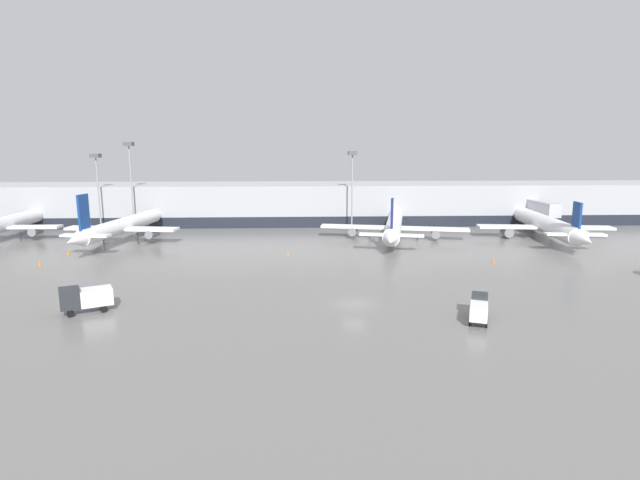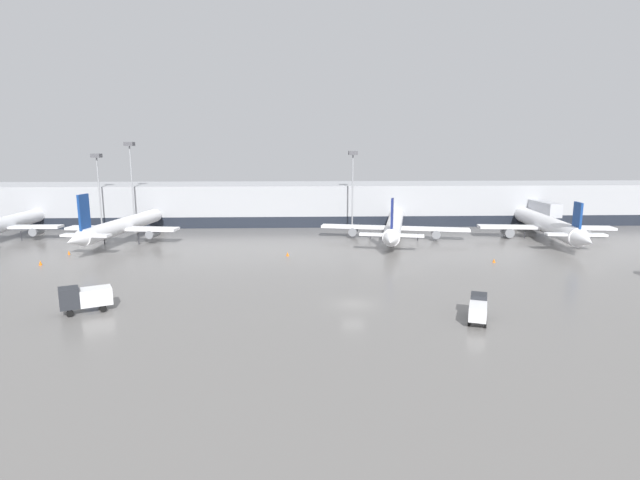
{
  "view_description": "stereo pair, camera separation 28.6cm",
  "coord_description": "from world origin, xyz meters",
  "px_view_note": "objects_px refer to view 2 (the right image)",
  "views": [
    {
      "loc": [
        -6.19,
        -53.07,
        17.25
      ],
      "look_at": [
        -2.82,
        23.2,
        3.0
      ],
      "focal_mm": 28.0,
      "sensor_mm": 36.0,
      "label": 1
    },
    {
      "loc": [
        -5.91,
        -53.08,
        17.25
      ],
      "look_at": [
        -2.82,
        23.2,
        3.0
      ],
      "focal_mm": 28.0,
      "sensor_mm": 36.0,
      "label": 2
    }
  ],
  "objects_px": {
    "parked_jet_1": "(394,225)",
    "apron_light_mast_1": "(130,161)",
    "service_truck_1": "(85,297)",
    "service_truck_0": "(478,308)",
    "traffic_cone_1": "(494,261)",
    "apron_light_mast_2": "(97,169)",
    "parked_jet_2": "(122,226)",
    "parked_jet_0": "(546,224)",
    "traffic_cone_4": "(40,263)",
    "traffic_cone_2": "(288,254)",
    "parked_jet_3": "(4,224)",
    "traffic_cone_3": "(69,252)",
    "apron_light_mast_0": "(353,167)"
  },
  "relations": [
    {
      "from": "parked_jet_1",
      "to": "apron_light_mast_1",
      "type": "bearing_deg",
      "value": 89.78
    },
    {
      "from": "service_truck_1",
      "to": "service_truck_0",
      "type": "bearing_deg",
      "value": 147.21
    },
    {
      "from": "traffic_cone_1",
      "to": "apron_light_mast_2",
      "type": "relative_size",
      "value": 0.04
    },
    {
      "from": "parked_jet_2",
      "to": "parked_jet_0",
      "type": "bearing_deg",
      "value": -80.25
    },
    {
      "from": "service_truck_1",
      "to": "traffic_cone_4",
      "type": "distance_m",
      "value": 27.15
    },
    {
      "from": "traffic_cone_1",
      "to": "traffic_cone_2",
      "type": "bearing_deg",
      "value": 169.43
    },
    {
      "from": "apron_light_mast_2",
      "to": "apron_light_mast_1",
      "type": "bearing_deg",
      "value": -0.12
    },
    {
      "from": "traffic_cone_1",
      "to": "apron_light_mast_2",
      "type": "bearing_deg",
      "value": 155.61
    },
    {
      "from": "traffic_cone_2",
      "to": "traffic_cone_4",
      "type": "height_order",
      "value": "traffic_cone_4"
    },
    {
      "from": "parked_jet_3",
      "to": "traffic_cone_3",
      "type": "height_order",
      "value": "parked_jet_3"
    },
    {
      "from": "parked_jet_2",
      "to": "traffic_cone_1",
      "type": "bearing_deg",
      "value": -97.98
    },
    {
      "from": "parked_jet_3",
      "to": "traffic_cone_3",
      "type": "bearing_deg",
      "value": -127.52
    },
    {
      "from": "traffic_cone_3",
      "to": "apron_light_mast_1",
      "type": "xyz_separation_m",
      "value": [
        3.07,
        23.74,
        14.09
      ]
    },
    {
      "from": "parked_jet_0",
      "to": "traffic_cone_4",
      "type": "height_order",
      "value": "parked_jet_0"
    },
    {
      "from": "traffic_cone_2",
      "to": "traffic_cone_3",
      "type": "relative_size",
      "value": 0.92
    },
    {
      "from": "service_truck_1",
      "to": "traffic_cone_4",
      "type": "bearing_deg",
      "value": -80.64
    },
    {
      "from": "apron_light_mast_0",
      "to": "traffic_cone_2",
      "type": "bearing_deg",
      "value": -118.29
    },
    {
      "from": "parked_jet_2",
      "to": "parked_jet_3",
      "type": "xyz_separation_m",
      "value": [
        -23.25,
        4.12,
        -0.21
      ]
    },
    {
      "from": "parked_jet_0",
      "to": "apron_light_mast_2",
      "type": "height_order",
      "value": "apron_light_mast_2"
    },
    {
      "from": "parked_jet_1",
      "to": "apron_light_mast_1",
      "type": "xyz_separation_m",
      "value": [
        -52.53,
        12.0,
        11.75
      ]
    },
    {
      "from": "traffic_cone_3",
      "to": "apron_light_mast_2",
      "type": "distance_m",
      "value": 27.08
    },
    {
      "from": "service_truck_1",
      "to": "apron_light_mast_1",
      "type": "relative_size",
      "value": 0.3
    },
    {
      "from": "parked_jet_3",
      "to": "service_truck_0",
      "type": "xyz_separation_m",
      "value": [
        73.27,
        -47.6,
        -1.57
      ]
    },
    {
      "from": "parked_jet_3",
      "to": "traffic_cone_1",
      "type": "height_order",
      "value": "parked_jet_3"
    },
    {
      "from": "apron_light_mast_1",
      "to": "traffic_cone_4",
      "type": "bearing_deg",
      "value": -97.23
    },
    {
      "from": "parked_jet_2",
      "to": "service_truck_1",
      "type": "bearing_deg",
      "value": -158.17
    },
    {
      "from": "service_truck_0",
      "to": "service_truck_1",
      "type": "relative_size",
      "value": 0.94
    },
    {
      "from": "traffic_cone_2",
      "to": "traffic_cone_4",
      "type": "bearing_deg",
      "value": -172.46
    },
    {
      "from": "service_truck_0",
      "to": "service_truck_1",
      "type": "bearing_deg",
      "value": 104.47
    },
    {
      "from": "parked_jet_2",
      "to": "apron_light_mast_0",
      "type": "height_order",
      "value": "apron_light_mast_0"
    },
    {
      "from": "traffic_cone_3",
      "to": "traffic_cone_2",
      "type": "bearing_deg",
      "value": -4.04
    },
    {
      "from": "parked_jet_1",
      "to": "traffic_cone_4",
      "type": "height_order",
      "value": "parked_jet_1"
    },
    {
      "from": "service_truck_0",
      "to": "traffic_cone_2",
      "type": "relative_size",
      "value": 8.3
    },
    {
      "from": "parked_jet_0",
      "to": "parked_jet_2",
      "type": "relative_size",
      "value": 1.18
    },
    {
      "from": "service_truck_1",
      "to": "parked_jet_0",
      "type": "bearing_deg",
      "value": -175.85
    },
    {
      "from": "traffic_cone_3",
      "to": "apron_light_mast_1",
      "type": "height_order",
      "value": "apron_light_mast_1"
    },
    {
      "from": "parked_jet_2",
      "to": "traffic_cone_3",
      "type": "height_order",
      "value": "parked_jet_2"
    },
    {
      "from": "traffic_cone_1",
      "to": "apron_light_mast_0",
      "type": "relative_size",
      "value": 0.03
    },
    {
      "from": "traffic_cone_2",
      "to": "traffic_cone_4",
      "type": "relative_size",
      "value": 0.89
    },
    {
      "from": "service_truck_0",
      "to": "service_truck_1",
      "type": "height_order",
      "value": "service_truck_1"
    },
    {
      "from": "service_truck_0",
      "to": "apron_light_mast_1",
      "type": "distance_m",
      "value": 79.08
    },
    {
      "from": "parked_jet_2",
      "to": "traffic_cone_2",
      "type": "xyz_separation_m",
      "value": [
        30.23,
        -11.97,
        -2.9
      ]
    },
    {
      "from": "parked_jet_2",
      "to": "apron_light_mast_2",
      "type": "bearing_deg",
      "value": 40.87
    },
    {
      "from": "service_truck_1",
      "to": "traffic_cone_2",
      "type": "height_order",
      "value": "service_truck_1"
    },
    {
      "from": "traffic_cone_4",
      "to": "service_truck_0",
      "type": "bearing_deg",
      "value": -25.33
    },
    {
      "from": "service_truck_1",
      "to": "traffic_cone_3",
      "type": "height_order",
      "value": "service_truck_1"
    },
    {
      "from": "traffic_cone_3",
      "to": "parked_jet_0",
      "type": "bearing_deg",
      "value": 7.83
    },
    {
      "from": "parked_jet_2",
      "to": "traffic_cone_2",
      "type": "relative_size",
      "value": 54.59
    },
    {
      "from": "parked_jet_1",
      "to": "service_truck_0",
      "type": "xyz_separation_m",
      "value": [
        -0.12,
        -45.77,
        -1.25
      ]
    },
    {
      "from": "service_truck_0",
      "to": "traffic_cone_3",
      "type": "height_order",
      "value": "service_truck_0"
    }
  ]
}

